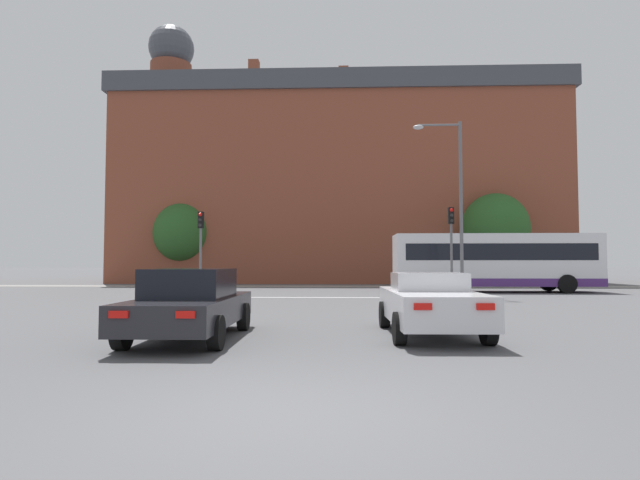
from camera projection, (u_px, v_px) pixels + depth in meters
name	position (u px, v px, depth m)	size (l,w,h in m)	color
ground_plane	(295.00, 415.00, 5.16)	(400.00, 400.00, 0.00)	#545456
stop_line_strip	(329.00, 297.00, 23.18)	(9.62, 0.30, 0.01)	silver
far_pavement	(332.00, 286.00, 34.63)	(70.69, 2.50, 0.01)	gray
brick_civic_building	(335.00, 184.00, 44.33)	(37.49, 11.56, 23.28)	brown
car_saloon_left	(191.00, 303.00, 10.40)	(1.98, 4.50, 1.46)	#232328
car_roadster_right	(430.00, 304.00, 10.96)	(1.98, 4.34, 1.37)	silver
bus_crossing_lead	(494.00, 261.00, 27.82)	(11.08, 2.66, 3.21)	silver
traffic_light_near_right	(451.00, 237.00, 23.99)	(0.26, 0.31, 4.30)	slate
traffic_light_near_left	(201.00, 239.00, 23.91)	(0.26, 0.31, 4.08)	slate
street_lamp_junction	(453.00, 191.00, 23.71)	(2.32, 0.36, 8.37)	slate
pedestrian_waiting	(473.00, 271.00, 35.08)	(0.42, 0.26, 1.83)	brown
tree_by_building	(182.00, 233.00, 39.71)	(4.53, 4.53, 6.43)	#4C3823
tree_kerbside	(495.00, 228.00, 36.95)	(4.91, 4.91, 6.81)	#4C3823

